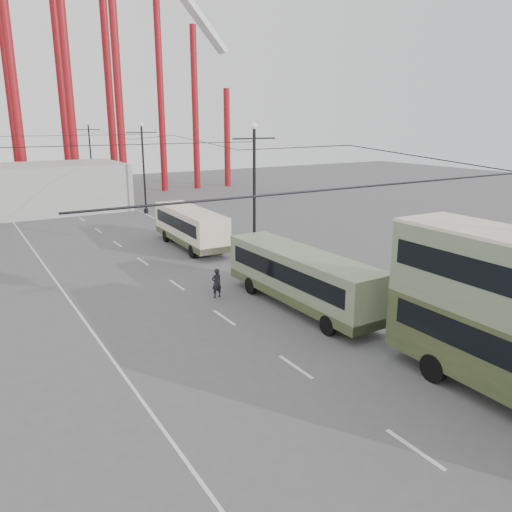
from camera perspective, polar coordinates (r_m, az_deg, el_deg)
ground at (r=18.22m, az=14.93°, el=-16.37°), size 160.00×160.00×0.00m
road_markings at (r=33.33m, az=-11.27°, el=-1.49°), size 12.52×120.00×0.01m
lamp_post_mid at (r=33.57m, az=-0.20°, el=7.09°), size 3.20×0.44×9.32m
lamp_post_far at (r=53.49m, az=-12.71°, el=9.72°), size 3.20×0.44×9.32m
lamp_post_distant at (r=74.59m, az=-18.36°, el=10.76°), size 3.20×0.44×9.32m
fairground_shed at (r=58.10m, az=-25.84°, el=6.83°), size 22.00×10.00×5.00m
single_decker_green at (r=25.75m, az=5.14°, el=-2.34°), size 2.54×10.49×2.96m
single_decker_cream at (r=38.42m, az=-7.54°, el=3.41°), size 2.80×9.55×2.94m
pedestrian at (r=27.40m, az=-4.54°, el=-3.10°), size 0.63×0.44×1.65m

